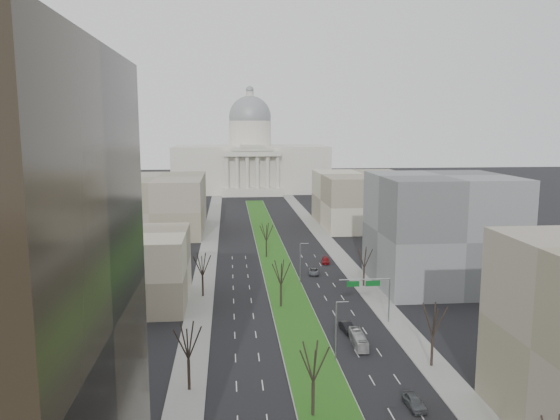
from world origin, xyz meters
TOP-DOWN VIEW (x-y plane):
  - ground at (0.00, 120.00)m, footprint 600.00×600.00m
  - median at (0.00, 118.99)m, footprint 8.00×222.03m
  - sidewalk_left at (-17.50, 95.00)m, footprint 5.00×330.00m
  - sidewalk_right at (17.50, 95.00)m, footprint 5.00×330.00m
  - capitol at (0.00, 269.59)m, footprint 80.00×46.00m
  - building_beige_left at (-33.00, 85.00)m, footprint 26.00×22.00m
  - building_grey_right at (34.00, 92.00)m, footprint 28.00×26.00m
  - building_far_left at (-35.00, 160.00)m, footprint 30.00×40.00m
  - building_far_right at (35.00, 165.00)m, footprint 30.00×40.00m
  - tree_left_mid at (-17.20, 48.00)m, footprint 5.40×5.40m
  - tree_left_far at (-17.20, 88.00)m, footprint 5.28×5.28m
  - tree_right_mid at (17.20, 52.00)m, footprint 5.52×5.52m
  - tree_right_far at (17.20, 92.00)m, footprint 5.04×5.04m
  - tree_median_a at (-2.00, 40.00)m, footprint 5.40×5.40m
  - tree_median_b at (-2.00, 80.00)m, footprint 5.40×5.40m
  - tree_median_c at (-2.00, 120.00)m, footprint 5.40×5.40m
  - streetlamp_median_b at (3.76, 55.00)m, footprint 1.90×0.20m
  - streetlamp_median_c at (3.76, 95.00)m, footprint 1.90×0.20m
  - mast_arm_signs at (13.49, 70.03)m, footprint 9.12×0.24m
  - car_grey_near at (10.76, 40.89)m, footprint 2.10×4.76m
  - car_black at (7.96, 66.34)m, footprint 2.28×4.94m
  - car_red at (12.53, 112.69)m, footprint 2.69×5.00m
  - car_grey_far at (7.90, 102.57)m, footprint 2.85×5.20m
  - box_van at (8.43, 60.29)m, footprint 2.01×7.63m

SIDE VIEW (x-z plane):
  - ground at x=0.00m, z-range 0.00..0.00m
  - sidewalk_left at x=-17.50m, z-range 0.00..0.15m
  - sidewalk_right at x=17.50m, z-range 0.00..0.15m
  - median at x=0.00m, z-range 0.00..0.20m
  - car_red at x=12.53m, z-range 0.00..1.38m
  - car_grey_far at x=7.90m, z-range 0.00..1.38m
  - car_black at x=7.96m, z-range 0.00..1.57m
  - car_grey_near at x=10.76m, z-range 0.00..1.59m
  - box_van at x=8.43m, z-range 0.00..2.11m
  - streetlamp_median_b at x=3.76m, z-range 0.23..9.39m
  - streetlamp_median_c at x=3.76m, z-range 0.23..9.39m
  - mast_arm_signs at x=13.49m, z-range 2.06..10.15m
  - tree_right_far at x=17.20m, z-range 1.99..11.07m
  - tree_left_far at x=-17.20m, z-range 2.09..11.59m
  - tree_left_mid at x=-17.20m, z-range 2.14..11.86m
  - tree_median_a at x=-2.00m, z-range 2.14..11.86m
  - tree_median_b at x=-2.00m, z-range 2.14..11.86m
  - tree_median_c at x=-2.00m, z-range 2.14..11.86m
  - building_beige_left at x=-33.00m, z-range 0.00..14.00m
  - tree_right_mid at x=17.20m, z-range 2.19..12.12m
  - building_far_left at x=-35.00m, z-range 0.00..18.00m
  - building_far_right at x=35.00m, z-range 0.00..18.00m
  - building_grey_right at x=34.00m, z-range 0.00..24.00m
  - capitol at x=0.00m, z-range -11.19..43.81m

